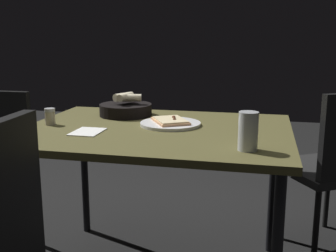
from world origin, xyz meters
TOP-DOWN VIEW (x-y plane):
  - dining_table at (0.00, 0.00)m, footprint 0.90×1.19m
  - pizza_plate at (-0.07, 0.05)m, footprint 0.28×0.28m
  - bread_basket at (-0.25, -0.23)m, footprint 0.27×0.27m
  - beer_glass at (0.28, 0.41)m, footprint 0.07×0.07m
  - pepper_shaker at (0.04, -0.49)m, footprint 0.05×0.05m
  - napkin at (0.14, -0.26)m, footprint 0.16×0.12m

SIDE VIEW (x-z plane):
  - dining_table at x=0.00m, z-range 0.31..1.05m
  - napkin at x=0.14m, z-range 0.74..0.75m
  - pizza_plate at x=-0.07m, z-range 0.73..0.77m
  - pepper_shaker at x=0.04m, z-range 0.74..0.81m
  - bread_basket at x=-0.25m, z-range 0.72..0.84m
  - beer_glass at x=0.28m, z-range 0.74..0.88m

